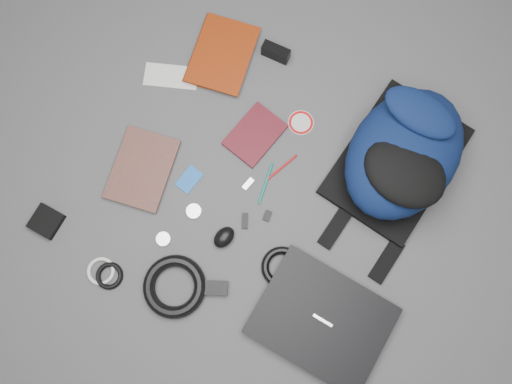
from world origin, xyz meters
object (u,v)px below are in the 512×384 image
at_px(textbook_red, 195,47).
at_px(mouse, 224,237).
at_px(power_brick, 211,288).
at_px(pouch, 46,221).
at_px(compact_camera, 276,52).
at_px(backpack, 404,153).
at_px(comic_book, 115,161).
at_px(dvd_case, 255,135).
at_px(laptop, 322,320).

height_order(textbook_red, mouse, mouse).
xyz_separation_m(mouse, power_brick, (0.03, -0.17, -0.01)).
bearing_deg(pouch, compact_camera, 62.84).
height_order(backpack, comic_book, backpack).
bearing_deg(mouse, dvd_case, 116.32).
relative_size(dvd_case, compact_camera, 1.96).
distance_m(compact_camera, mouse, 0.69).
xyz_separation_m(dvd_case, pouch, (-0.51, -0.58, 0.00)).
relative_size(dvd_case, power_brick, 1.81).
height_order(compact_camera, power_brick, compact_camera).
bearing_deg(power_brick, mouse, 78.24).
distance_m(laptop, pouch, 0.98).
height_order(textbook_red, pouch, textbook_red).
bearing_deg(mouse, textbook_red, 141.59).
height_order(dvd_case, power_brick, power_brick).
distance_m(textbook_red, comic_book, 0.51).
bearing_deg(textbook_red, backpack, -13.74).
bearing_deg(dvd_case, mouse, -66.39).
height_order(comic_book, compact_camera, compact_camera).
bearing_deg(compact_camera, mouse, -79.64).
bearing_deg(comic_book, dvd_case, 28.21).
bearing_deg(textbook_red, dvd_case, -39.08).
xyz_separation_m(backpack, mouse, (-0.43, -0.49, -0.09)).
relative_size(power_brick, pouch, 1.17).
xyz_separation_m(compact_camera, mouse, (0.12, -0.68, -0.01)).
height_order(laptop, dvd_case, laptop).
bearing_deg(mouse, power_brick, -61.78).
height_order(laptop, pouch, laptop).
xyz_separation_m(laptop, compact_camera, (-0.52, 0.79, 0.01)).
relative_size(backpack, mouse, 6.68).
height_order(laptop, power_brick, laptop).
relative_size(backpack, comic_book, 2.00).
bearing_deg(laptop, mouse, 170.37).
relative_size(backpack, textbook_red, 1.91).
bearing_deg(textbook_red, comic_book, -104.22).
bearing_deg(backpack, mouse, -121.48).
bearing_deg(laptop, backpack, 93.35).
relative_size(backpack, pouch, 5.69).
relative_size(textbook_red, dvd_case, 1.41).
bearing_deg(dvd_case, pouch, -117.00).
relative_size(laptop, pouch, 4.38).
relative_size(dvd_case, pouch, 2.12).
distance_m(textbook_red, compact_camera, 0.30).
bearing_deg(dvd_case, textbook_red, 162.79).
xyz_separation_m(power_brick, pouch, (-0.60, -0.04, -0.00)).
distance_m(backpack, textbook_red, 0.84).
bearing_deg(power_brick, compact_camera, 77.38).
xyz_separation_m(comic_book, mouse, (0.46, -0.08, 0.01)).
distance_m(laptop, compact_camera, 0.95).
height_order(dvd_case, pouch, pouch).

